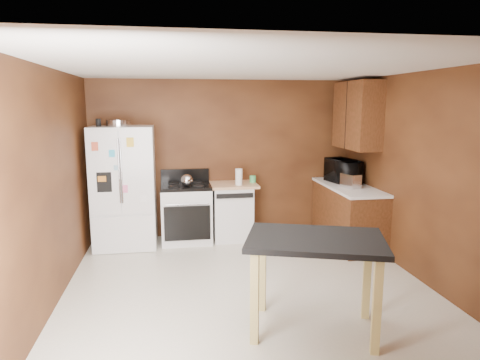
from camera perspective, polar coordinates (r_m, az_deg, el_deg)
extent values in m
plane|color=beige|center=(5.10, 1.22, -14.42)|extent=(4.50, 4.50, 0.00)
plane|color=white|center=(4.66, 1.34, 14.82)|extent=(4.50, 4.50, 0.00)
plane|color=brown|center=(6.92, -2.10, 2.88)|extent=(4.20, 0.00, 4.20)
plane|color=brown|center=(2.61, 10.38, -9.41)|extent=(4.20, 0.00, 4.20)
plane|color=brown|center=(4.81, -24.14, -1.16)|extent=(0.00, 4.50, 4.50)
plane|color=brown|center=(5.50, 23.34, 0.20)|extent=(0.00, 4.50, 4.50)
cylinder|color=silver|center=(6.53, -15.95, 7.33)|extent=(0.37, 0.37, 0.09)
cylinder|color=black|center=(6.47, -18.36, 7.27)|extent=(0.07, 0.07, 0.11)
sphere|color=silver|center=(6.44, -7.10, -0.04)|extent=(0.19, 0.19, 0.19)
cylinder|color=white|center=(6.56, -0.16, 0.42)|extent=(0.12, 0.12, 0.25)
cylinder|color=#44B260|center=(6.78, 1.71, 0.12)|extent=(0.13, 0.13, 0.11)
cube|color=silver|center=(6.50, 14.54, -0.10)|extent=(0.25, 0.32, 0.20)
imported|color=black|center=(6.90, 13.58, 1.05)|extent=(0.53, 0.68, 0.33)
cube|color=white|center=(6.59, -15.16, -0.91)|extent=(0.90, 0.75, 1.80)
cube|color=white|center=(6.19, -17.71, 0.91)|extent=(0.43, 0.02, 1.20)
cube|color=white|center=(6.14, -13.56, 1.04)|extent=(0.43, 0.02, 1.20)
cube|color=white|center=(6.36, -15.26, -7.05)|extent=(0.88, 0.02, 0.54)
cube|color=black|center=(6.21, -17.65, -0.28)|extent=(0.20, 0.01, 0.28)
cylinder|color=silver|center=(6.14, -15.82, 1.12)|extent=(0.02, 0.02, 0.90)
cylinder|color=silver|center=(6.14, -15.54, 1.13)|extent=(0.02, 0.02, 0.90)
cube|color=#D75232|center=(6.14, -18.80, 4.26)|extent=(0.09, 0.00, 0.12)
cube|color=#38C2EE|center=(6.12, -16.72, 3.41)|extent=(0.08, 0.00, 0.10)
cube|color=yellow|center=(6.08, -14.44, 4.90)|extent=(0.10, 0.00, 0.13)
cube|color=orange|center=(6.19, -17.93, 0.14)|extent=(0.11, 0.00, 0.08)
cube|color=pink|center=(6.17, -15.10, -1.15)|extent=(0.08, 0.00, 0.11)
cube|color=white|center=(6.18, -12.74, -2.46)|extent=(0.09, 0.00, 0.10)
cube|color=#8ABBD0|center=(6.14, -16.16, 1.57)|extent=(0.07, 0.00, 0.07)
cube|color=white|center=(6.71, -7.16, -4.60)|extent=(0.76, 0.65, 0.85)
cube|color=black|center=(6.61, -7.24, -0.82)|extent=(0.76, 0.65, 0.05)
cube|color=black|center=(6.87, -7.35, 0.65)|extent=(0.76, 0.06, 0.20)
cube|color=black|center=(6.39, -7.04, -5.75)|extent=(0.68, 0.02, 0.52)
cylinder|color=silver|center=(6.31, -7.09, -3.23)|extent=(0.62, 0.02, 0.02)
cylinder|color=black|center=(6.76, -8.82, -0.36)|extent=(0.17, 0.17, 0.02)
cylinder|color=black|center=(6.77, -5.77, -0.28)|extent=(0.17, 0.17, 0.02)
cylinder|color=black|center=(6.44, -8.80, -0.87)|extent=(0.17, 0.17, 0.02)
cylinder|color=black|center=(6.45, -5.60, -0.78)|extent=(0.17, 0.17, 0.02)
cube|color=white|center=(6.79, -1.07, -4.34)|extent=(0.60, 0.60, 0.85)
cube|color=black|center=(6.41, -0.68, -2.12)|extent=(0.56, 0.02, 0.07)
cube|color=tan|center=(6.70, -1.08, -0.65)|extent=(0.78, 0.62, 0.04)
cube|color=brown|center=(6.78, 14.14, -4.63)|extent=(0.60, 1.55, 0.86)
cube|color=white|center=(6.68, 14.31, -0.89)|extent=(0.63, 1.58, 0.04)
cube|color=brown|center=(6.71, 15.35, 8.31)|extent=(0.35, 1.05, 1.00)
cube|color=black|center=(6.64, 13.94, 8.36)|extent=(0.01, 0.01, 1.00)
cube|color=black|center=(4.01, 10.03, -7.90)|extent=(1.44, 1.17, 0.05)
cube|color=tan|center=(4.49, 3.00, -11.80)|extent=(0.09, 0.09, 0.89)
cube|color=tan|center=(4.51, 16.57, -12.11)|extent=(0.09, 0.09, 0.89)
cube|color=tan|center=(3.90, 1.96, -15.26)|extent=(0.09, 0.09, 0.89)
cube|color=tan|center=(3.93, 17.79, -15.60)|extent=(0.09, 0.09, 0.89)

